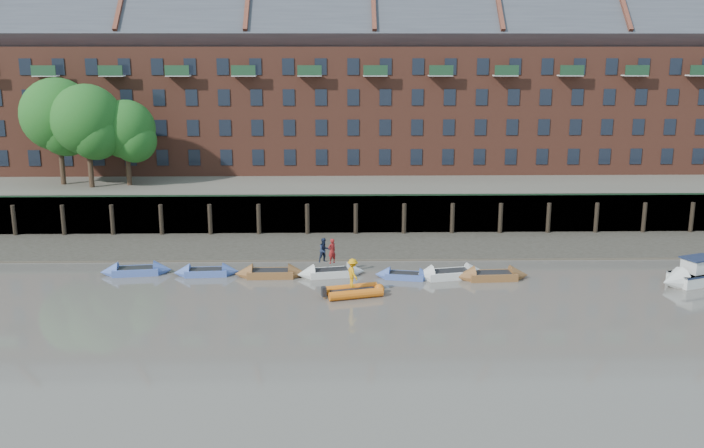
{
  "coord_description": "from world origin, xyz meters",
  "views": [
    {
      "loc": [
        -3.49,
        -38.07,
        15.03
      ],
      "look_at": [
        -2.51,
        12.0,
        3.2
      ],
      "focal_mm": 38.0,
      "sensor_mm": 36.0,
      "label": 1
    }
  ],
  "objects_px": {
    "rowboat_4": "(405,276)",
    "rowboat_5": "(450,274)",
    "rowboat_6": "(492,276)",
    "rowboat_3": "(331,273)",
    "rowboat_2": "(271,273)",
    "motor_launch": "(692,276)",
    "person_rower_a": "(332,251)",
    "rowboat_1": "(206,272)",
    "rowboat_0": "(136,271)",
    "rib_tender": "(356,291)",
    "person_rib_crew": "(353,273)",
    "person_rower_b": "(324,250)"
  },
  "relations": [
    {
      "from": "rowboat_0",
      "to": "rowboat_3",
      "type": "relative_size",
      "value": 1.02
    },
    {
      "from": "rowboat_4",
      "to": "motor_launch",
      "type": "bearing_deg",
      "value": 5.89
    },
    {
      "from": "rowboat_0",
      "to": "rowboat_4",
      "type": "relative_size",
      "value": 1.18
    },
    {
      "from": "rowboat_4",
      "to": "person_rower_a",
      "type": "xyz_separation_m",
      "value": [
        -4.87,
        0.67,
        1.55
      ]
    },
    {
      "from": "rowboat_4",
      "to": "motor_launch",
      "type": "height_order",
      "value": "motor_launch"
    },
    {
      "from": "rowboat_6",
      "to": "rowboat_3",
      "type": "bearing_deg",
      "value": 171.57
    },
    {
      "from": "rowboat_1",
      "to": "rowboat_3",
      "type": "relative_size",
      "value": 0.93
    },
    {
      "from": "person_rower_b",
      "to": "motor_launch",
      "type": "bearing_deg",
      "value": -33.68
    },
    {
      "from": "rowboat_6",
      "to": "rib_tender",
      "type": "xyz_separation_m",
      "value": [
        -9.2,
        -3.14,
        0.03
      ]
    },
    {
      "from": "rowboat_3",
      "to": "person_rib_crew",
      "type": "relative_size",
      "value": 2.66
    },
    {
      "from": "rowboat_0",
      "to": "person_rower_a",
      "type": "xyz_separation_m",
      "value": [
        13.38,
        -0.66,
        1.52
      ]
    },
    {
      "from": "rib_tender",
      "to": "person_rib_crew",
      "type": "bearing_deg",
      "value": -162.48
    },
    {
      "from": "rowboat_5",
      "to": "person_rower_b",
      "type": "height_order",
      "value": "person_rower_b"
    },
    {
      "from": "rowboat_3",
      "to": "rowboat_4",
      "type": "relative_size",
      "value": 1.16
    },
    {
      "from": "rowboat_4",
      "to": "rowboat_5",
      "type": "bearing_deg",
      "value": 13.14
    },
    {
      "from": "rowboat_6",
      "to": "person_rib_crew",
      "type": "distance_m",
      "value": 10.02
    },
    {
      "from": "rowboat_6",
      "to": "rowboat_1",
      "type": "bearing_deg",
      "value": 172.81
    },
    {
      "from": "rowboat_6",
      "to": "motor_launch",
      "type": "distance_m",
      "value": 12.86
    },
    {
      "from": "rowboat_3",
      "to": "person_rower_a",
      "type": "relative_size",
      "value": 2.79
    },
    {
      "from": "motor_launch",
      "to": "person_rower_b",
      "type": "xyz_separation_m",
      "value": [
        -24.02,
        2.56,
        1.16
      ]
    },
    {
      "from": "rowboat_3",
      "to": "rowboat_4",
      "type": "xyz_separation_m",
      "value": [
        4.95,
        -0.67,
        -0.03
      ]
    },
    {
      "from": "rowboat_6",
      "to": "rowboat_0",
      "type": "bearing_deg",
      "value": 172.81
    },
    {
      "from": "motor_launch",
      "to": "person_rower_a",
      "type": "relative_size",
      "value": 3.36
    },
    {
      "from": "rowboat_1",
      "to": "person_rower_b",
      "type": "bearing_deg",
      "value": -4.23
    },
    {
      "from": "rowboat_4",
      "to": "rowboat_5",
      "type": "relative_size",
      "value": 0.79
    },
    {
      "from": "rowboat_3",
      "to": "person_rower_a",
      "type": "distance_m",
      "value": 1.52
    },
    {
      "from": "rowboat_5",
      "to": "person_rower_a",
      "type": "height_order",
      "value": "person_rower_a"
    },
    {
      "from": "rowboat_0",
      "to": "person_rower_b",
      "type": "height_order",
      "value": "person_rower_b"
    },
    {
      "from": "rowboat_3",
      "to": "person_rower_b",
      "type": "relative_size",
      "value": 2.86
    },
    {
      "from": "rowboat_4",
      "to": "person_rib_crew",
      "type": "height_order",
      "value": "person_rib_crew"
    },
    {
      "from": "rowboat_0",
      "to": "rowboat_5",
      "type": "bearing_deg",
      "value": -10.62
    },
    {
      "from": "rib_tender",
      "to": "rowboat_6",
      "type": "bearing_deg",
      "value": 3.46
    },
    {
      "from": "rowboat_4",
      "to": "person_rower_b",
      "type": "relative_size",
      "value": 2.46
    },
    {
      "from": "rowboat_0",
      "to": "motor_launch",
      "type": "height_order",
      "value": "motor_launch"
    },
    {
      "from": "rib_tender",
      "to": "person_rower_b",
      "type": "bearing_deg",
      "value": 99.43
    },
    {
      "from": "rowboat_4",
      "to": "motor_launch",
      "type": "xyz_separation_m",
      "value": [
        18.63,
        -1.61,
        0.37
      ]
    },
    {
      "from": "motor_launch",
      "to": "person_rower_b",
      "type": "distance_m",
      "value": 24.19
    },
    {
      "from": "rowboat_3",
      "to": "motor_launch",
      "type": "relative_size",
      "value": 0.83
    },
    {
      "from": "rowboat_4",
      "to": "rib_tender",
      "type": "relative_size",
      "value": 1.07
    },
    {
      "from": "rowboat_4",
      "to": "motor_launch",
      "type": "distance_m",
      "value": 18.7
    },
    {
      "from": "rowboat_0",
      "to": "rowboat_3",
      "type": "height_order",
      "value": "rowboat_0"
    },
    {
      "from": "rowboat_6",
      "to": "motor_launch",
      "type": "height_order",
      "value": "motor_launch"
    },
    {
      "from": "person_rower_b",
      "to": "rowboat_6",
      "type": "bearing_deg",
      "value": -33.92
    },
    {
      "from": "rowboat_2",
      "to": "rowboat_3",
      "type": "xyz_separation_m",
      "value": [
        4.07,
        0.14,
        -0.01
      ]
    },
    {
      "from": "rowboat_1",
      "to": "rowboat_6",
      "type": "bearing_deg",
      "value": -7.71
    },
    {
      "from": "person_rib_crew",
      "to": "person_rower_b",
      "type": "bearing_deg",
      "value": 1.11
    },
    {
      "from": "rowboat_2",
      "to": "rowboat_5",
      "type": "height_order",
      "value": "rowboat_5"
    },
    {
      "from": "rowboat_6",
      "to": "rowboat_5",
      "type": "bearing_deg",
      "value": 168.14
    },
    {
      "from": "rowboat_2",
      "to": "rowboat_5",
      "type": "distance_m",
      "value": 12.08
    },
    {
      "from": "rowboat_1",
      "to": "rowboat_3",
      "type": "distance_m",
      "value": 8.48
    }
  ]
}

